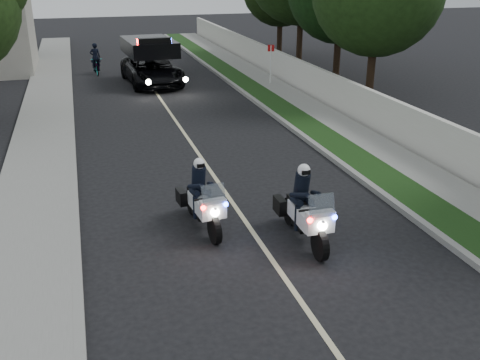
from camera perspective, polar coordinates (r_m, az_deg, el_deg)
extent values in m
plane|color=black|center=(11.72, 4.14, -9.41)|extent=(120.00, 120.00, 0.00)
cube|color=gray|center=(21.68, 5.10, 5.68)|extent=(0.20, 60.00, 0.15)
cube|color=#193814|center=(21.94, 6.81, 5.81)|extent=(1.20, 60.00, 0.16)
cube|color=gray|center=(22.47, 9.88, 6.03)|extent=(1.40, 60.00, 0.16)
cube|color=beige|center=(22.76, 12.27, 7.80)|extent=(0.22, 60.00, 1.50)
cube|color=gray|center=(20.26, -17.10, 3.62)|extent=(0.20, 60.00, 0.15)
cube|color=gray|center=(20.31, -20.19, 3.29)|extent=(2.00, 60.00, 0.16)
cube|color=#BFB78C|center=(20.60, -5.63, 4.59)|extent=(0.12, 50.00, 0.01)
imported|color=black|center=(29.99, -9.11, 9.86)|extent=(2.97, 5.75, 2.71)
imported|color=black|center=(33.38, -14.71, 10.64)|extent=(0.77, 1.88, 0.96)
imported|color=black|center=(33.38, -14.71, 10.64)|extent=(0.61, 0.45, 1.58)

